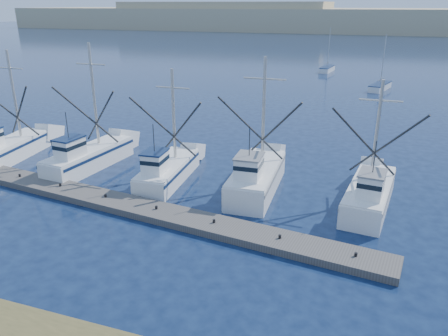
% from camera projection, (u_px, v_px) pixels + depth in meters
% --- Properties ---
extents(ground, '(500.00, 500.00, 0.00)m').
position_uv_depth(ground, '(248.00, 302.00, 19.12)').
color(ground, '#0B1734').
rests_on(ground, ground).
extents(floating_dock, '(32.37, 6.34, 0.43)m').
position_uv_depth(floating_dock, '(130.00, 206.00, 27.71)').
color(floating_dock, '#57534E').
rests_on(floating_dock, ground).
extents(dune_ridge, '(360.00, 60.00, 10.00)m').
position_uv_depth(dune_ridge, '(373.00, 20.00, 203.06)').
color(dune_ridge, tan).
rests_on(dune_ridge, ground).
extents(trawler_fleet, '(32.00, 8.56, 9.52)m').
position_uv_depth(trawler_fleet, '(169.00, 168.00, 31.86)').
color(trawler_fleet, white).
rests_on(trawler_fleet, ground).
extents(sailboat_near, '(3.34, 6.68, 8.10)m').
position_uv_depth(sailboat_near, '(380.00, 87.00, 65.75)').
color(sailboat_near, white).
rests_on(sailboat_near, ground).
extents(sailboat_far, '(2.40, 6.15, 8.10)m').
position_uv_depth(sailboat_far, '(327.00, 69.00, 83.35)').
color(sailboat_far, white).
rests_on(sailboat_far, ground).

